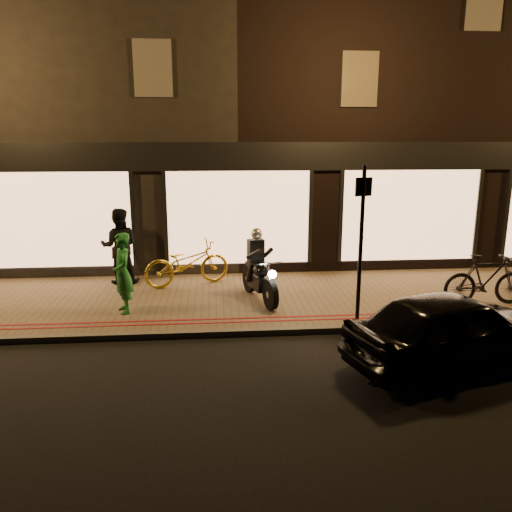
# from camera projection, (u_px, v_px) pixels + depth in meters

# --- Properties ---
(ground) EXTENTS (90.00, 90.00, 0.00)m
(ground) POSITION_uv_depth(u_px,v_px,m) (250.00, 337.00, 9.30)
(ground) COLOR black
(ground) RESTS_ON ground
(sidewalk) EXTENTS (50.00, 4.00, 0.12)m
(sidewalk) POSITION_uv_depth(u_px,v_px,m) (244.00, 299.00, 11.23)
(sidewalk) COLOR brown
(sidewalk) RESTS_ON ground
(kerb_stone) EXTENTS (50.00, 0.14, 0.12)m
(kerb_stone) POSITION_uv_depth(u_px,v_px,m) (250.00, 332.00, 9.34)
(kerb_stone) COLOR #59544C
(kerb_stone) RESTS_ON ground
(red_kerb_lines) EXTENTS (50.00, 0.26, 0.01)m
(red_kerb_lines) POSITION_uv_depth(u_px,v_px,m) (248.00, 320.00, 9.81)
(red_kerb_lines) COLOR maroon
(red_kerb_lines) RESTS_ON sidewalk
(building_row) EXTENTS (48.00, 10.11, 8.50)m
(building_row) POSITION_uv_depth(u_px,v_px,m) (231.00, 118.00, 17.02)
(building_row) COLOR black
(building_row) RESTS_ON ground
(motorcycle) EXTENTS (0.75, 1.90, 1.59)m
(motorcycle) POSITION_uv_depth(u_px,v_px,m) (259.00, 273.00, 10.91)
(motorcycle) COLOR black
(motorcycle) RESTS_ON sidewalk
(sign_post) EXTENTS (0.34, 0.12, 3.00)m
(sign_post) POSITION_uv_depth(u_px,v_px,m) (361.00, 235.00, 9.52)
(sign_post) COLOR black
(sign_post) RESTS_ON sidewalk
(bicycle_gold) EXTENTS (2.21, 1.40, 1.09)m
(bicycle_gold) POSITION_uv_depth(u_px,v_px,m) (187.00, 263.00, 12.00)
(bicycle_gold) COLOR gold
(bicycle_gold) RESTS_ON sidewalk
(bicycle_dark) EXTENTS (1.85, 0.55, 1.11)m
(bicycle_dark) POSITION_uv_depth(u_px,v_px,m) (486.00, 280.00, 10.59)
(bicycle_dark) COLOR black
(bicycle_dark) RESTS_ON sidewalk
(person_green) EXTENTS (0.60, 0.71, 1.65)m
(person_green) POSITION_uv_depth(u_px,v_px,m) (123.00, 273.00, 10.06)
(person_green) COLOR #1F752B
(person_green) RESTS_ON sidewalk
(person_dark) EXTENTS (0.95, 0.76, 1.85)m
(person_dark) POSITION_uv_depth(u_px,v_px,m) (119.00, 246.00, 12.11)
(person_dark) COLOR black
(person_dark) RESTS_ON sidewalk
(parked_car) EXTENTS (3.94, 2.53, 1.25)m
(parked_car) POSITION_uv_depth(u_px,v_px,m) (454.00, 329.00, 8.02)
(parked_car) COLOR black
(parked_car) RESTS_ON ground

